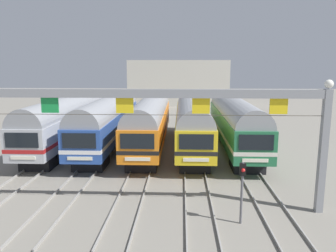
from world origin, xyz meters
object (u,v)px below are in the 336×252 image
catenary_gantry (125,113)px  yard_signal_mast (242,181)px  commuter_train_green (235,120)px  commuter_train_blue (108,119)px  commuter_train_yellow (192,120)px  commuter_train_stainless (67,119)px  commuter_train_orange (150,119)px

catenary_gantry → yard_signal_mast: 6.78m
yard_signal_mast → commuter_train_green: bearing=82.6°
commuter_train_blue → commuter_train_yellow: bearing=0.0°
commuter_train_green → catenary_gantry: bearing=-120.1°
commuter_train_stainless → commuter_train_yellow: 11.72m
commuter_train_orange → catenary_gantry: catenary_gantry is taller
commuter_train_stainless → commuter_train_blue: same height
commuter_train_stainless → catenary_gantry: 15.80m
commuter_train_yellow → commuter_train_green: (3.91, 0.00, 0.00)m
commuter_train_stainless → commuter_train_blue: bearing=0.0°
yard_signal_mast → catenary_gantry: bearing=165.4°
catenary_gantry → yard_signal_mast: (5.86, -1.52, -3.05)m
commuter_train_green → catenary_gantry: size_ratio=0.87×
commuter_train_stainless → commuter_train_orange: bearing=0.0°
commuter_train_orange → yard_signal_mast: 16.13m
commuter_train_yellow → commuter_train_green: bearing=0.0°
commuter_train_orange → commuter_train_yellow: (3.91, 0.00, 0.00)m
commuter_train_stainless → yard_signal_mast: size_ratio=5.79×
commuter_train_green → catenary_gantry: (-7.82, -13.50, 2.54)m
commuter_train_blue → catenary_gantry: 14.28m
commuter_train_orange → catenary_gantry: bearing=-90.0°
commuter_train_orange → commuter_train_green: 7.82m
commuter_train_stainless → commuter_train_green: size_ratio=1.00×
commuter_train_blue → commuter_train_green: same height
yard_signal_mast → commuter_train_orange: bearing=111.3°
commuter_train_orange → catenary_gantry: (0.00, -13.50, 2.54)m
commuter_train_yellow → catenary_gantry: 14.28m
commuter_train_yellow → catenary_gantry: (-3.91, -13.50, 2.54)m
commuter_train_orange → commuter_train_green: (7.82, 0.00, 0.00)m
commuter_train_green → commuter_train_yellow: bearing=180.0°
commuter_train_orange → commuter_train_green: size_ratio=1.00×
commuter_train_yellow → yard_signal_mast: 15.16m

